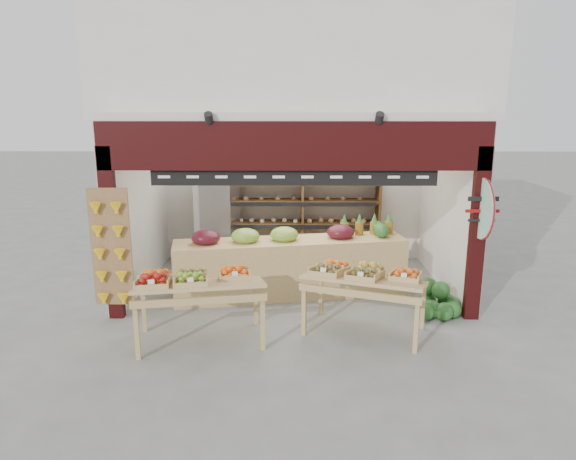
# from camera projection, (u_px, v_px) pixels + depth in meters

# --- Properties ---
(ground) EXTENTS (60.00, 60.00, 0.00)m
(ground) POSITION_uv_depth(u_px,v_px,m) (293.00, 293.00, 9.02)
(ground) COLOR slate
(ground) RESTS_ON ground
(shop_structure) EXTENTS (6.36, 5.12, 5.40)m
(shop_structure) POSITION_uv_depth(u_px,v_px,m) (294.00, 68.00, 9.68)
(shop_structure) COLOR silver
(shop_structure) RESTS_ON ground
(banana_board) EXTENTS (0.60, 0.15, 1.80)m
(banana_board) POSITION_uv_depth(u_px,v_px,m) (111.00, 250.00, 7.64)
(banana_board) COLOR olive
(banana_board) RESTS_ON ground
(gift_sign) EXTENTS (0.04, 0.93, 0.92)m
(gift_sign) POSITION_uv_depth(u_px,v_px,m) (482.00, 209.00, 7.48)
(gift_sign) COLOR silver
(gift_sign) RESTS_ON ground
(back_shelving) EXTENTS (3.19, 0.52, 1.95)m
(back_shelving) POSITION_uv_depth(u_px,v_px,m) (303.00, 206.00, 10.63)
(back_shelving) COLOR brown
(back_shelving) RESTS_ON ground
(refrigerator) EXTENTS (0.86, 0.86, 1.90)m
(refrigerator) POSITION_uv_depth(u_px,v_px,m) (218.00, 221.00, 10.39)
(refrigerator) COLOR silver
(refrigerator) RESTS_ON ground
(cardboard_stack) EXTENTS (1.01, 0.73, 0.70)m
(cardboard_stack) POSITION_uv_depth(u_px,v_px,m) (229.00, 267.00, 9.70)
(cardboard_stack) COLOR beige
(cardboard_stack) RESTS_ON ground
(mid_counter) EXTENTS (4.03, 1.44, 1.22)m
(mid_counter) POSITION_uv_depth(u_px,v_px,m) (290.00, 265.00, 8.84)
(mid_counter) COLOR #D5B56D
(mid_counter) RESTS_ON ground
(display_table_left) EXTENTS (1.89, 1.26, 1.10)m
(display_table_left) POSITION_uv_depth(u_px,v_px,m) (191.00, 282.00, 7.02)
(display_table_left) COLOR #D5B56D
(display_table_left) RESTS_ON ground
(display_table_right) EXTENTS (1.90, 1.46, 1.07)m
(display_table_right) POSITION_uv_depth(u_px,v_px,m) (361.00, 276.00, 7.35)
(display_table_right) COLOR #D5B56D
(display_table_right) RESTS_ON ground
(watermelon_pile) EXTENTS (0.76, 0.71, 0.54)m
(watermelon_pile) POSITION_uv_depth(u_px,v_px,m) (437.00, 303.00, 8.06)
(watermelon_pile) COLOR #1E4B19
(watermelon_pile) RESTS_ON ground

